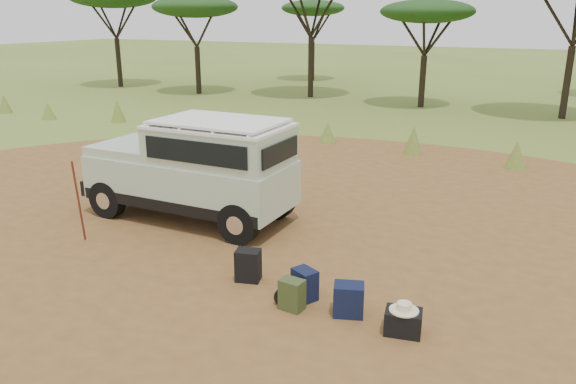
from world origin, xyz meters
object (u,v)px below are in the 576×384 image
at_px(walking_staff, 79,202).
at_px(backpack_black, 248,266).
at_px(backpack_navy, 305,284).
at_px(hard_case, 403,322).
at_px(backpack_olive, 292,295).
at_px(duffel_navy, 349,300).
at_px(safari_vehicle, 196,171).

height_order(walking_staff, backpack_black, walking_staff).
distance_m(backpack_navy, hard_case, 1.63).
relative_size(backpack_black, backpack_olive, 1.12).
height_order(backpack_olive, duffel_navy, duffel_navy).
relative_size(duffel_navy, hard_case, 0.99).
distance_m(safari_vehicle, backpack_navy, 4.21).
distance_m(safari_vehicle, backpack_olive, 4.39).
relative_size(walking_staff, backpack_black, 3.14).
relative_size(safari_vehicle, duffel_navy, 9.34).
height_order(backpack_navy, backpack_olive, backpack_navy).
distance_m(walking_staff, backpack_olive, 4.71).
relative_size(backpack_black, hard_case, 1.09).
xyz_separation_m(backpack_olive, hard_case, (1.63, 0.08, -0.06)).
distance_m(walking_staff, backpack_navy, 4.71).
bearing_deg(walking_staff, backpack_black, -33.49).
height_order(backpack_black, backpack_navy, backpack_black).
relative_size(backpack_black, duffel_navy, 1.10).
xyz_separation_m(backpack_navy, backpack_olive, (-0.03, -0.37, -0.00)).
bearing_deg(duffel_navy, safari_vehicle, 132.28).
xyz_separation_m(walking_staff, duffel_navy, (5.44, -0.30, -0.58)).
height_order(backpack_olive, hard_case, backpack_olive).
bearing_deg(backpack_navy, safari_vehicle, 174.97).
distance_m(backpack_black, hard_case, 2.72).
relative_size(safari_vehicle, backpack_olive, 9.49).
bearing_deg(backpack_olive, hard_case, 8.63).
xyz_separation_m(walking_staff, backpack_olive, (4.64, -0.51, -0.59)).
height_order(backpack_black, duffel_navy, backpack_black).
height_order(walking_staff, backpack_navy, walking_staff).
xyz_separation_m(backpack_navy, hard_case, (1.60, -0.30, -0.07)).
relative_size(backpack_black, backpack_navy, 1.10).
relative_size(backpack_olive, hard_case, 0.97).
bearing_deg(backpack_olive, duffel_navy, 21.17).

